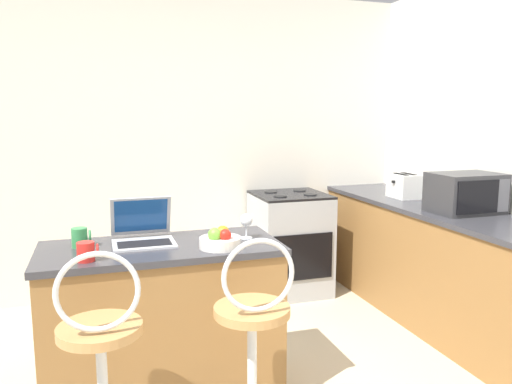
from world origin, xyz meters
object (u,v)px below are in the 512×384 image
object	(u,v)px
toaster	(404,186)
stove_range	(290,243)
microwave	(466,193)
laptop	(143,231)
mug_red	(87,252)
fruit_bowl	(220,240)
bar_stool_near	(102,378)
mug_green	(80,237)
bar_stool_far	(253,355)
wine_glass_tall	(246,221)

from	to	relation	value
toaster	stove_range	distance (m)	1.09
microwave	toaster	distance (m)	0.68
laptop	mug_red	size ratio (longest dim) A/B	3.25
laptop	fruit_bowl	xyz separation A→B (m)	(0.37, -0.25, -0.02)
bar_stool_near	mug_green	world-z (taller)	bar_stool_near
bar_stool_far	toaster	bearing A→B (deg)	40.30
laptop	fruit_bowl	bearing A→B (deg)	-33.70
mug_green	laptop	bearing A→B (deg)	1.54
toaster	mug_red	distance (m)	2.70
bar_stool_far	stove_range	world-z (taller)	bar_stool_far
toaster	stove_range	xyz separation A→B (m)	(-0.82, 0.48, -0.54)
bar_stool_near	mug_red	world-z (taller)	bar_stool_near
toaster	mug_green	size ratio (longest dim) A/B	2.47
stove_range	fruit_bowl	bearing A→B (deg)	-123.03
bar_stool_far	mug_green	bearing A→B (deg)	136.34
laptop	mug_red	distance (m)	0.40
fruit_bowl	laptop	bearing A→B (deg)	146.30
stove_range	wine_glass_tall	size ratio (longest dim) A/B	6.41
bar_stool_near	toaster	size ratio (longest dim) A/B	4.23
mug_red	mug_green	bearing A→B (deg)	97.11
toaster	mug_red	bearing A→B (deg)	-156.06
stove_range	wine_glass_tall	xyz separation A→B (m)	(-0.82, -1.39, 0.54)
mug_green	mug_red	distance (m)	0.28
laptop	stove_range	world-z (taller)	laptop
bar_stool_near	bar_stool_far	world-z (taller)	same
bar_stool_far	mug_green	xyz separation A→B (m)	(-0.72, 0.69, 0.43)
fruit_bowl	bar_stool_near	bearing A→B (deg)	-143.33
bar_stool_far	mug_red	world-z (taller)	bar_stool_far
microwave	fruit_bowl	world-z (taller)	microwave
stove_range	microwave	bearing A→B (deg)	-53.66
microwave	stove_range	bearing A→B (deg)	126.34
bar_stool_far	laptop	distance (m)	0.92
toaster	bar_stool_near	bearing A→B (deg)	-148.07
stove_range	mug_red	xyz separation A→B (m)	(-1.65, -1.58, 0.49)
bar_stool_far	fruit_bowl	world-z (taller)	bar_stool_far
wine_glass_tall	toaster	bearing A→B (deg)	29.11
mug_green	wine_glass_tall	xyz separation A→B (m)	(0.87, -0.09, 0.05)
toaster	mug_red	xyz separation A→B (m)	(-2.47, -1.10, -0.05)
bar_stool_near	wine_glass_tall	size ratio (longest dim) A/B	7.61
bar_stool_near	fruit_bowl	world-z (taller)	bar_stool_near
wine_glass_tall	laptop	bearing A→B (deg)	170.06
laptop	fruit_bowl	world-z (taller)	laptop
laptop	mug_red	bearing A→B (deg)	-134.92
laptop	toaster	distance (m)	2.33
bar_stool_far	microwave	world-z (taller)	microwave
fruit_bowl	mug_green	size ratio (longest dim) A/B	2.14
bar_stool_far	wine_glass_tall	bearing A→B (deg)	76.06
laptop	toaster	xyz separation A→B (m)	(2.19, 0.81, 0.04)
toaster	bar_stool_far	bearing A→B (deg)	-139.70
stove_range	wine_glass_tall	bearing A→B (deg)	-120.42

